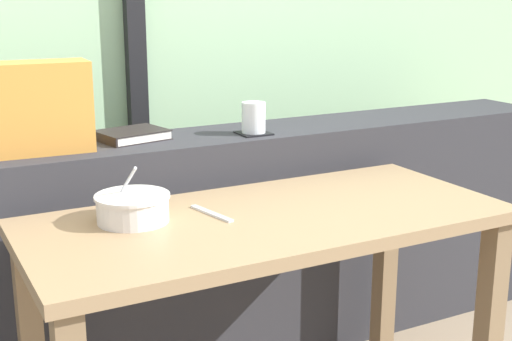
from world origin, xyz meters
name	(u,v)px	position (x,y,z in m)	size (l,w,h in m)	color
dark_console_ledge	(202,253)	(0.00, 0.55, 0.40)	(2.80, 0.30, 0.80)	#2D2D33
breakfast_table	(268,253)	(-0.02, 0.05, 0.58)	(1.27, 0.57, 0.68)	#826849
coaster_square	(254,133)	(0.17, 0.49, 0.80)	(0.10, 0.10, 0.01)	black
juice_glass	(254,118)	(0.17, 0.49, 0.85)	(0.08, 0.08, 0.10)	white
closed_book	(132,135)	(-0.21, 0.59, 0.82)	(0.23, 0.20, 0.03)	black
throw_pillow	(33,108)	(-0.51, 0.55, 0.93)	(0.32, 0.14, 0.26)	#D18938
soup_bowl	(133,208)	(-0.36, 0.15, 0.72)	(0.19, 0.19, 0.15)	silver
fork_utensil	(211,213)	(-0.16, 0.11, 0.69)	(0.02, 0.17, 0.01)	silver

